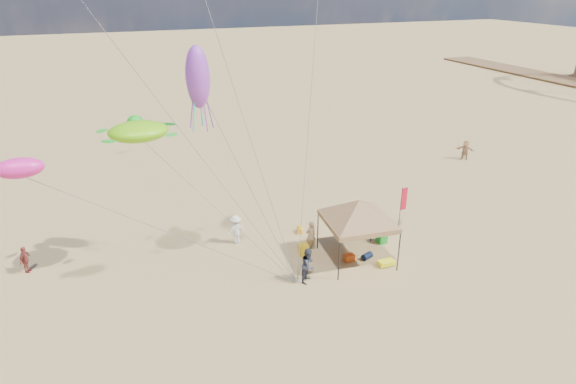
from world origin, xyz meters
name	(u,v)px	position (x,y,z in m)	size (l,w,h in m)	color
ground	(310,286)	(0.00, 0.00, 0.00)	(280.00, 280.00, 0.00)	tan
canopy_tent	(359,202)	(3.43, 1.48, 3.47)	(6.73, 6.73, 4.17)	black
feather_flag	(403,202)	(7.68, 3.49, 1.93)	(0.44, 0.06, 2.87)	black
cooler_red	(349,258)	(3.03, 1.46, 0.19)	(0.54, 0.38, 0.38)	#C94A10
cooler_blue	(364,224)	(5.77, 4.67, 0.19)	(0.54, 0.38, 0.38)	#122395
bag_navy	(367,256)	(4.04, 1.26, 0.18)	(0.36, 0.36, 0.60)	#0C1936
bag_orange	(300,230)	(1.75, 5.46, 0.18)	(0.36, 0.36, 0.60)	#F1A40D
chair_green	(382,237)	(5.77, 2.55, 0.35)	(0.50, 0.50, 0.70)	green
chair_yellow	(303,250)	(0.91, 2.94, 0.35)	(0.50, 0.50, 0.70)	gold
crate_grey	(390,263)	(4.88, 0.25, 0.14)	(0.34, 0.30, 0.28)	gray
beach_cart	(386,263)	(4.64, 0.25, 0.20)	(0.90, 0.50, 0.24)	#F2F51B
person_near_a	(311,236)	(1.53, 3.35, 0.91)	(0.66, 0.43, 1.82)	tan
person_near_b	(308,265)	(0.13, 0.50, 0.93)	(0.91, 0.71, 1.87)	#323645
person_near_c	(236,230)	(-2.22, 5.65, 0.88)	(1.14, 0.66, 1.77)	silver
person_far_a	(25,260)	(-13.39, 6.74, 0.75)	(0.88, 0.37, 1.51)	#A1453E
person_far_c	(465,150)	(20.09, 12.47, 0.86)	(1.59, 0.51, 1.72)	tan
turtle_kite	(138,132)	(-7.06, 4.06, 7.77)	(2.77, 2.21, 0.92)	#74D10D
fish_kite	(19,168)	(-12.02, 2.71, 7.12)	(1.94, 0.97, 0.86)	#F42196
squid_kite	(198,77)	(-4.06, 4.28, 10.03)	(1.14, 1.14, 2.97)	purple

